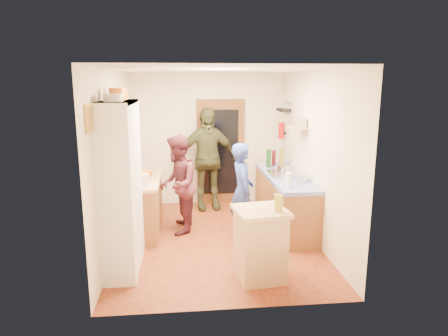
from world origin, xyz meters
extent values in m
cube|color=brown|center=(0.00, 0.00, -0.01)|extent=(3.00, 4.00, 0.02)
cube|color=silver|center=(0.00, 0.00, 2.61)|extent=(3.00, 4.00, 0.02)
cube|color=beige|center=(0.00, 2.01, 1.30)|extent=(3.00, 0.02, 2.60)
cube|color=beige|center=(0.00, -2.01, 1.30)|extent=(3.00, 0.02, 2.60)
cube|color=beige|center=(-1.51, 0.00, 1.30)|extent=(0.02, 4.00, 2.60)
cube|color=beige|center=(1.51, 0.00, 1.30)|extent=(0.02, 4.00, 2.60)
cube|color=brown|center=(0.25, 1.97, 1.05)|extent=(0.95, 0.06, 2.10)
cube|color=black|center=(0.25, 1.94, 1.05)|extent=(0.70, 0.02, 1.70)
cube|color=white|center=(-1.30, -0.80, 1.10)|extent=(0.40, 1.20, 2.20)
cube|color=white|center=(-1.30, -0.80, 2.18)|extent=(0.40, 1.14, 0.04)
cylinder|color=white|center=(-1.30, -1.08, 2.25)|extent=(0.23, 0.23, 0.09)
cylinder|color=orange|center=(-1.30, -0.78, 2.28)|extent=(0.19, 0.19, 0.16)
cylinder|color=orange|center=(-1.30, -0.43, 2.28)|extent=(0.17, 0.17, 0.15)
cube|color=#9A6637|center=(-1.20, 0.45, 0.42)|extent=(0.60, 1.40, 0.85)
cube|color=tan|center=(-1.20, 0.45, 0.88)|extent=(0.64, 1.44, 0.05)
cube|color=white|center=(-1.15, -0.07, 1.00)|extent=(0.28, 0.21, 0.19)
cylinder|color=white|center=(-1.25, 0.36, 0.99)|extent=(0.18, 0.18, 0.19)
cylinder|color=orange|center=(-1.12, 0.64, 0.94)|extent=(0.23, 0.23, 0.09)
cube|color=tan|center=(-1.18, 0.99, 0.91)|extent=(0.35, 0.30, 0.02)
cube|color=#9A6637|center=(1.20, 0.50, 0.42)|extent=(0.60, 2.20, 0.84)
cube|color=#0917AC|center=(1.20, 0.50, 0.87)|extent=(0.62, 2.22, 0.06)
cube|color=silver|center=(1.20, 0.45, 0.92)|extent=(0.55, 0.58, 0.04)
cylinder|color=silver|center=(1.15, 0.43, 1.01)|extent=(0.20, 0.20, 0.13)
cylinder|color=#143F14|center=(1.05, 1.13, 1.06)|extent=(0.10, 0.10, 0.33)
cylinder|color=#591419|center=(1.18, 1.28, 1.04)|extent=(0.09, 0.09, 0.29)
cylinder|color=olive|center=(1.31, 1.20, 1.07)|extent=(0.10, 0.10, 0.34)
cylinder|color=white|center=(1.05, -0.29, 1.01)|extent=(0.12, 0.12, 0.21)
cylinder|color=silver|center=(1.30, 0.03, 0.95)|extent=(0.33, 0.33, 0.10)
cube|color=tan|center=(0.43, -1.33, 0.43)|extent=(0.62, 0.62, 0.86)
cube|color=tan|center=(0.43, -1.33, 0.89)|extent=(0.70, 0.70, 0.05)
cube|color=white|center=(0.37, -1.28, 0.90)|extent=(0.38, 0.32, 0.02)
cylinder|color=#AD9E2D|center=(0.62, -1.42, 1.01)|extent=(0.12, 0.12, 0.20)
cylinder|color=silver|center=(1.46, 1.52, 2.05)|extent=(0.02, 0.65, 0.02)
cylinder|color=black|center=(1.40, 1.35, 1.92)|extent=(0.18, 0.18, 0.05)
cylinder|color=black|center=(1.40, 1.55, 1.90)|extent=(0.16, 0.16, 0.05)
cylinder|color=black|center=(1.40, 1.75, 1.91)|extent=(0.17, 0.17, 0.05)
cube|color=tan|center=(1.37, 0.45, 1.70)|extent=(0.26, 0.42, 0.03)
cube|color=silver|center=(1.37, 0.45, 1.79)|extent=(0.25, 0.32, 0.15)
cube|color=black|center=(1.47, 1.70, 1.45)|extent=(0.06, 0.10, 0.04)
cylinder|color=red|center=(1.41, 1.70, 1.50)|extent=(0.11, 0.11, 0.32)
cube|color=gold|center=(-1.48, -1.55, 2.05)|extent=(0.03, 0.25, 0.30)
imported|color=navy|center=(0.44, 0.05, 0.76)|extent=(0.38, 0.56, 1.51)
imported|color=#4E1F2B|center=(-0.57, 0.43, 0.81)|extent=(0.66, 0.82, 1.61)
imported|color=#3B3D24|center=(-0.04, 1.60, 0.99)|extent=(1.21, 0.64, 1.97)
camera|label=1|loc=(-0.49, -5.90, 2.42)|focal=32.00mm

